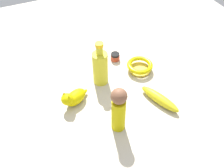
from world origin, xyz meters
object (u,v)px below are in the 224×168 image
at_px(nail_polish_jar, 115,57).
at_px(banana, 160,99).
at_px(bottle_tall, 100,67).
at_px(cat_figurine, 73,98).
at_px(person_figure_adult, 119,109).
at_px(bowl, 140,66).

bearing_deg(nail_polish_jar, banana, -170.54).
height_order(banana, bottle_tall, bottle_tall).
bearing_deg(cat_figurine, bottle_tall, -63.00).
xyz_separation_m(nail_polish_jar, cat_figurine, (-0.20, 0.28, 0.02)).
height_order(person_figure_adult, cat_figurine, person_figure_adult).
relative_size(nail_polish_jar, cat_figurine, 0.35).
distance_m(person_figure_adult, nail_polish_jar, 0.43).
distance_m(nail_polish_jar, cat_figurine, 0.35).
bearing_deg(bowl, nail_polish_jar, 31.80).
bearing_deg(bottle_tall, cat_figurine, 117.00).
distance_m(bottle_tall, nail_polish_jar, 0.19).
height_order(cat_figurine, bowl, cat_figurine).
height_order(bottle_tall, nail_polish_jar, bottle_tall).
height_order(banana, person_figure_adult, person_figure_adult).
distance_m(cat_figurine, bowl, 0.37).
relative_size(nail_polish_jar, bowl, 0.37).
height_order(person_figure_adult, bottle_tall, bottle_tall).
relative_size(person_figure_adult, bowl, 1.70).
bearing_deg(bottle_tall, person_figure_adult, 172.75).
height_order(person_figure_adult, nail_polish_jar, person_figure_adult).
height_order(banana, bowl, same).
relative_size(person_figure_adult, cat_figurine, 1.61).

